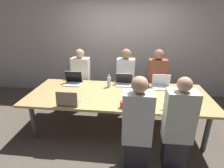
# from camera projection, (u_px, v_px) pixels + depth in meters

# --- Properties ---
(ground_plane) EXTENTS (24.00, 24.00, 0.00)m
(ground_plane) POSITION_uv_depth(u_px,v_px,m) (118.00, 127.00, 3.48)
(ground_plane) COLOR brown
(curtain_wall) EXTENTS (12.00, 0.06, 2.80)m
(curtain_wall) POSITION_uv_depth(u_px,v_px,m) (124.00, 43.00, 4.58)
(curtain_wall) COLOR #BCB7B2
(curtain_wall) RESTS_ON ground_plane
(conference_table) EXTENTS (3.28, 1.28, 0.74)m
(conference_table) POSITION_uv_depth(u_px,v_px,m) (118.00, 97.00, 3.23)
(conference_table) COLOR tan
(conference_table) RESTS_ON ground_plane
(laptop_far_left) EXTENTS (0.36, 0.26, 0.27)m
(laptop_far_left) POSITION_uv_depth(u_px,v_px,m) (73.00, 80.00, 3.66)
(laptop_far_left) COLOR silver
(laptop_far_left) RESTS_ON conference_table
(person_far_left) EXTENTS (0.40, 0.24, 1.39)m
(person_far_left) POSITION_uv_depth(u_px,v_px,m) (81.00, 79.00, 4.13)
(person_far_left) COLOR #2D2D38
(person_far_left) RESTS_ON ground_plane
(laptop_far_center) EXTENTS (0.35, 0.24, 0.24)m
(laptop_far_center) POSITION_uv_depth(u_px,v_px,m) (124.00, 82.00, 3.61)
(laptop_far_center) COLOR silver
(laptop_far_center) RESTS_ON conference_table
(person_far_center) EXTENTS (0.40, 0.24, 1.41)m
(person_far_center) POSITION_uv_depth(u_px,v_px,m) (125.00, 80.00, 4.05)
(person_far_center) COLOR #2D2D38
(person_far_center) RESTS_ON ground_plane
(cup_far_center) EXTENTS (0.08, 0.08, 0.09)m
(cup_far_center) POSITION_uv_depth(u_px,v_px,m) (136.00, 83.00, 3.58)
(cup_far_center) COLOR brown
(cup_far_center) RESTS_ON conference_table
(bottle_far_center) EXTENTS (0.08, 0.08, 0.25)m
(bottle_far_center) POSITION_uv_depth(u_px,v_px,m) (109.00, 82.00, 3.49)
(bottle_far_center) COLOR #ADD1E0
(bottle_far_center) RESTS_ON conference_table
(laptop_near_midright) EXTENTS (0.36, 0.23, 0.22)m
(laptop_near_midright) POSITION_uv_depth(u_px,v_px,m) (140.00, 104.00, 2.70)
(laptop_near_midright) COLOR silver
(laptop_near_midright) RESTS_ON conference_table
(person_near_midright) EXTENTS (0.40, 0.24, 1.40)m
(person_near_midright) POSITION_uv_depth(u_px,v_px,m) (137.00, 127.00, 2.36)
(person_near_midright) COLOR #2D2D38
(person_near_midright) RESTS_ON ground_plane
(cup_near_midright) EXTENTS (0.10, 0.10, 0.10)m
(cup_near_midright) POSITION_uv_depth(u_px,v_px,m) (123.00, 104.00, 2.72)
(cup_near_midright) COLOR red
(cup_near_midright) RESTS_ON conference_table
(laptop_far_right) EXTENTS (0.36, 0.25, 0.26)m
(laptop_far_right) POSITION_uv_depth(u_px,v_px,m) (161.00, 84.00, 3.47)
(laptop_far_right) COLOR silver
(laptop_far_right) RESTS_ON conference_table
(person_far_right) EXTENTS (0.40, 0.24, 1.41)m
(person_far_right) POSITION_uv_depth(u_px,v_px,m) (156.00, 81.00, 3.99)
(person_far_right) COLOR #2D2D38
(person_far_right) RESTS_ON ground_plane
(cup_far_right) EXTENTS (0.08, 0.08, 0.09)m
(cup_far_right) POSITION_uv_depth(u_px,v_px,m) (147.00, 86.00, 3.46)
(cup_far_right) COLOR #232328
(cup_far_right) RESTS_ON conference_table
(laptop_near_right) EXTENTS (0.32, 0.24, 0.25)m
(laptop_near_right) POSITION_uv_depth(u_px,v_px,m) (175.00, 103.00, 2.71)
(laptop_near_right) COLOR silver
(laptop_near_right) RESTS_ON conference_table
(person_near_right) EXTENTS (0.40, 0.24, 1.38)m
(person_near_right) POSITION_uv_depth(u_px,v_px,m) (178.00, 126.00, 2.40)
(person_near_right) COLOR #2D2D38
(person_near_right) RESTS_ON ground_plane
(cup_near_right) EXTENTS (0.08, 0.08, 0.10)m
(cup_near_right) POSITION_uv_depth(u_px,v_px,m) (190.00, 104.00, 2.74)
(cup_near_right) COLOR brown
(cup_near_right) RESTS_ON conference_table
(laptop_near_left) EXTENTS (0.34, 0.24, 0.24)m
(laptop_near_left) POSITION_uv_depth(u_px,v_px,m) (68.00, 101.00, 2.79)
(laptop_near_left) COLOR gray
(laptop_near_left) RESTS_ON conference_table
(stapler) EXTENTS (0.05, 0.15, 0.05)m
(stapler) POSITION_uv_depth(u_px,v_px,m) (130.00, 98.00, 2.98)
(stapler) COLOR black
(stapler) RESTS_ON conference_table
(notebook) EXTENTS (0.22, 0.20, 0.02)m
(notebook) POSITION_uv_depth(u_px,v_px,m) (147.00, 94.00, 3.18)
(notebook) COLOR #232328
(notebook) RESTS_ON conference_table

